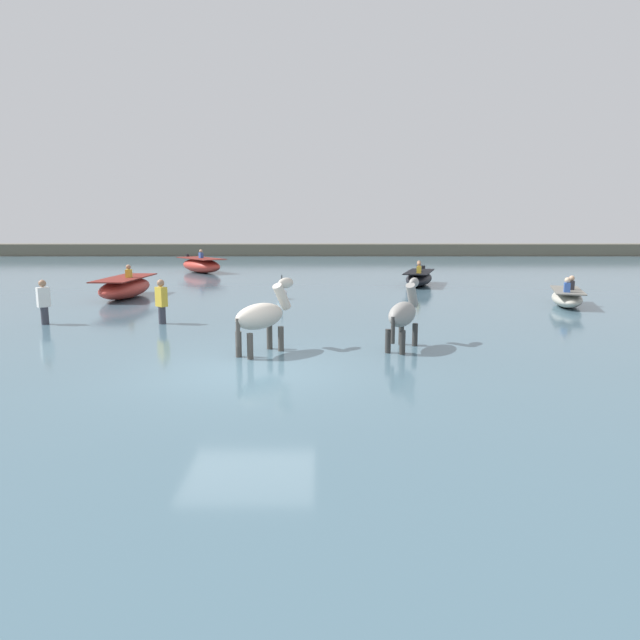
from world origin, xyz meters
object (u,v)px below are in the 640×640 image
(person_onlooker_left, at_px, (48,307))
(horse_lead_grey, at_px, (406,316))
(channel_buoy, at_px, (285,294))
(boat_distant_west, at_px, (422,278))
(horse_trailing_pinto, at_px, (265,318))
(boat_far_offshore, at_px, (129,287))
(boat_distant_east, at_px, (570,298))
(boat_far_inshore, at_px, (204,265))
(person_spectator_far, at_px, (165,307))

(person_onlooker_left, bearing_deg, horse_lead_grey, -18.24)
(channel_buoy, bearing_deg, boat_distant_west, 38.75)
(horse_trailing_pinto, bearing_deg, boat_far_offshore, 123.07)
(boat_distant_east, bearing_deg, horse_lead_grey, -134.25)
(horse_trailing_pinto, bearing_deg, boat_far_inshore, 105.06)
(boat_far_inshore, height_order, channel_buoy, boat_far_inshore)
(boat_far_inshore, xyz_separation_m, boat_far_offshore, (-0.53, -11.27, -0.03))
(boat_far_inshore, relative_size, boat_far_offshore, 1.00)
(horse_lead_grey, distance_m, boat_distant_west, 13.47)
(boat_distant_west, bearing_deg, person_onlooker_left, -140.05)
(person_onlooker_left, bearing_deg, channel_buoy, 41.04)
(boat_distant_west, bearing_deg, boat_far_offshore, -159.80)
(horse_lead_grey, relative_size, horse_trailing_pinto, 0.98)
(boat_far_inshore, bearing_deg, boat_distant_west, -31.74)
(horse_trailing_pinto, distance_m, person_spectator_far, 4.84)
(boat_far_offshore, xyz_separation_m, person_onlooker_left, (-0.29, -5.77, 0.09))
(horse_lead_grey, bearing_deg, boat_distant_west, 78.78)
(boat_distant_west, xyz_separation_m, channel_buoy, (-5.86, -4.71, -0.13))
(boat_distant_east, relative_size, person_spectator_far, 1.78)
(channel_buoy, bearing_deg, horse_lead_grey, -69.09)
(boat_far_offshore, height_order, boat_distant_west, boat_far_offshore)
(boat_far_inshore, distance_m, channel_buoy, 12.83)
(boat_distant_east, distance_m, person_spectator_far, 13.17)
(boat_far_offshore, distance_m, person_onlooker_left, 5.77)
(horse_trailing_pinto, bearing_deg, channel_buoy, 91.13)
(person_onlooker_left, distance_m, channel_buoy, 8.21)
(boat_distant_east, relative_size, boat_distant_west, 0.80)
(boat_far_inshore, height_order, boat_far_offshore, boat_far_inshore)
(horse_trailing_pinto, relative_size, boat_far_offshore, 0.51)
(boat_distant_west, bearing_deg, horse_trailing_pinto, -112.61)
(boat_far_offshore, distance_m, boat_distant_west, 12.53)
(horse_lead_grey, bearing_deg, person_onlooker_left, 161.76)
(person_onlooker_left, bearing_deg, boat_far_offshore, 87.12)
(channel_buoy, bearing_deg, horse_trailing_pinto, -88.87)
(boat_far_inshore, bearing_deg, person_onlooker_left, -92.76)
(boat_far_offshore, xyz_separation_m, channel_buoy, (5.90, -0.38, -0.19))
(horse_trailing_pinto, distance_m, boat_distant_west, 14.80)
(horse_lead_grey, relative_size, boat_far_inshore, 0.49)
(boat_distant_west, xyz_separation_m, person_spectator_far, (-8.84, -9.99, 0.15))
(horse_lead_grey, bearing_deg, person_spectator_far, 152.74)
(horse_trailing_pinto, xyz_separation_m, person_spectator_far, (-3.16, 3.66, -0.29))
(person_onlooker_left, height_order, channel_buoy, person_onlooker_left)
(horse_lead_grey, height_order, person_spectator_far, horse_lead_grey)
(boat_far_offshore, bearing_deg, person_onlooker_left, -92.88)
(boat_distant_west, bearing_deg, person_spectator_far, -131.50)
(person_onlooker_left, relative_size, person_spectator_far, 1.00)
(horse_lead_grey, height_order, boat_far_offshore, horse_lead_grey)
(person_onlooker_left, bearing_deg, person_spectator_far, 1.77)
(horse_trailing_pinto, relative_size, boat_far_inshore, 0.51)
(person_onlooker_left, bearing_deg, boat_far_inshore, 87.24)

